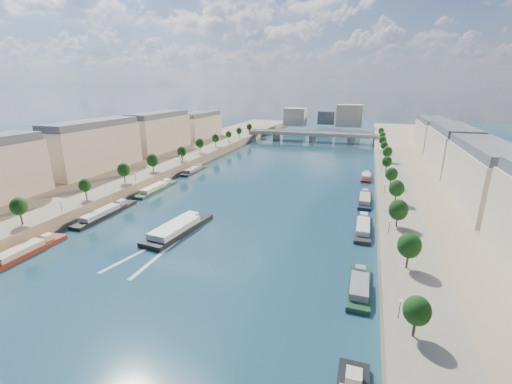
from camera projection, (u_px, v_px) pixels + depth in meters
The scene contains 17 objects.
ground at pixel (267, 185), 165.93m from camera, with size 700.00×700.00×0.00m, color #0C2736.
quay_left at pixel (140, 169), 186.35m from camera, with size 44.00×520.00×5.00m, color #9E8460.
quay_right at pixel (431, 193), 144.02m from camera, with size 44.00×520.00×5.00m, color #9E8460.
pave_left at pixel (164, 166), 181.18m from camera, with size 14.00×520.00×0.10m, color gray.
pave_right at pixel (394, 185), 147.66m from camera, with size 14.00×520.00×0.10m, color gray.
trees_left at pixel (169, 156), 180.78m from camera, with size 4.80×268.80×8.26m.
trees_right at pixel (389, 167), 155.71m from camera, with size 4.80×268.80×8.26m.
lamps_left at pixel (160, 166), 169.96m from camera, with size 0.36×200.36×4.28m.
lamps_right at pixel (383, 175), 152.71m from camera, with size 0.36×200.36×4.28m.
buildings_left at pixel (132, 139), 196.89m from camera, with size 16.00×226.00×23.20m.
buildings_right at pixel (465, 157), 146.92m from camera, with size 16.00×226.00×23.20m.
skyline at pixel (328, 116), 359.91m from camera, with size 79.00×42.00×22.00m.
bridge at pixel (313, 135), 291.37m from camera, with size 112.00×12.00×8.15m.
tour_barge at pixel (178, 229), 112.05m from camera, with size 11.48×30.10×3.99m.
wake at pixel (148, 254), 97.35m from camera, with size 10.73×26.02×0.04m.
moored_barges_left at pixel (107, 212), 127.20m from camera, with size 5.00×158.35×3.60m.
moored_barges_right at pixel (363, 232), 110.13m from camera, with size 5.00×161.08×3.60m.
Camera 1 is at (43.97, -53.35, 46.12)m, focal length 24.00 mm.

